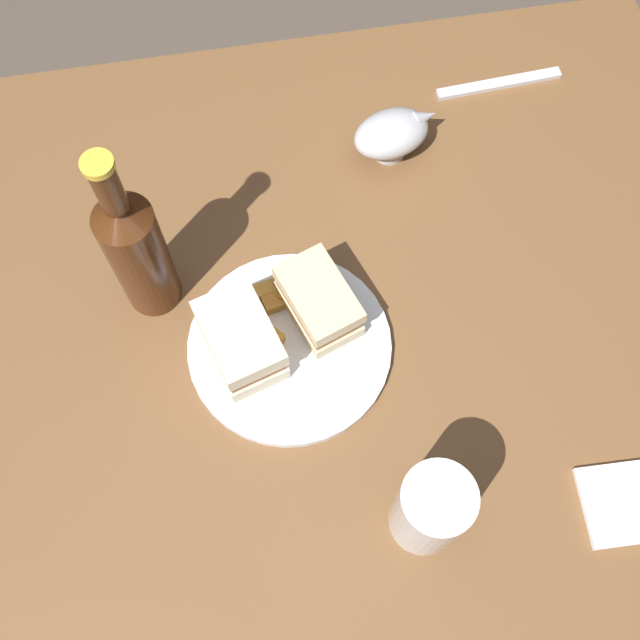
{
  "coord_description": "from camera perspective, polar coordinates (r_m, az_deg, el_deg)",
  "views": [
    {
      "loc": [
        -0.1,
        -0.38,
        1.61
      ],
      "look_at": [
        -0.04,
        -0.02,
        0.75
      ],
      "focal_mm": 44.07,
      "sensor_mm": 36.0,
      "label": 1
    }
  ],
  "objects": [
    {
      "name": "pint_glass",
      "position": [
        0.85,
        7.97,
        -13.57
      ],
      "size": [
        0.08,
        0.08,
        0.14
      ],
      "color": "white",
      "rests_on": "dining_table"
    },
    {
      "name": "potato_wedge_right_edge",
      "position": [
        0.96,
        -1.78,
        1.67
      ],
      "size": [
        0.04,
        0.04,
        0.02
      ],
      "primitive_type": "cube",
      "rotation": [
        0.0,
        0.0,
        2.65
      ],
      "color": "#AD702D",
      "rests_on": "plate"
    },
    {
      "name": "potato_wedge_back",
      "position": [
        0.95,
        -6.27,
        -0.35
      ],
      "size": [
        0.03,
        0.06,
        0.02
      ],
      "primitive_type": "cube",
      "rotation": [
        0.0,
        0.0,
        4.94
      ],
      "color": "#AD702D",
      "rests_on": "plate"
    },
    {
      "name": "sandwich_half_left",
      "position": [
        0.93,
        -0.09,
        1.33
      ],
      "size": [
        0.1,
        0.12,
        0.06
      ],
      "color": "beige",
      "rests_on": "plate"
    },
    {
      "name": "fork",
      "position": [
        1.18,
        12.87,
        16.4
      ],
      "size": [
        0.18,
        0.03,
        0.01
      ],
      "primitive_type": "cube",
      "rotation": [
        0.0,
        0.0,
        3.2
      ],
      "color": "silver",
      "rests_on": "dining_table"
    },
    {
      "name": "gravy_boat",
      "position": [
        1.06,
        5.28,
        13.33
      ],
      "size": [
        0.12,
        0.09,
        0.07
      ],
      "color": "#B7B7BC",
      "rests_on": "dining_table"
    },
    {
      "name": "potato_wedge_left_edge",
      "position": [
        0.94,
        -4.1,
        -0.79
      ],
      "size": [
        0.05,
        0.05,
        0.02
      ],
      "primitive_type": "cube",
      "rotation": [
        0.0,
        0.0,
        5.44
      ],
      "color": "gold",
      "rests_on": "plate"
    },
    {
      "name": "napkin",
      "position": [
        0.97,
        21.67,
        -12.21
      ],
      "size": [
        0.11,
        0.09,
        0.01
      ],
      "primitive_type": "cube",
      "rotation": [
        0.0,
        0.0,
        -0.04
      ],
      "color": "white",
      "rests_on": "dining_table"
    },
    {
      "name": "plate",
      "position": [
        0.95,
        -2.22,
        -1.95
      ],
      "size": [
        0.25,
        0.25,
        0.01
      ],
      "primitive_type": "cylinder",
      "color": "white",
      "rests_on": "dining_table"
    },
    {
      "name": "sandwich_half_right",
      "position": [
        0.91,
        -5.77,
        -1.48
      ],
      "size": [
        0.1,
        0.13,
        0.07
      ],
      "color": "beige",
      "rests_on": "plate"
    },
    {
      "name": "potato_wedge_middle",
      "position": [
        0.96,
        -2.55,
        1.57
      ],
      "size": [
        0.06,
        0.03,
        0.02
      ],
      "primitive_type": "cube",
      "rotation": [
        0.0,
        0.0,
        3.37
      ],
      "color": "#B77F33",
      "rests_on": "plate"
    },
    {
      "name": "dining_table",
      "position": [
        1.31,
        1.61,
        -5.66
      ],
      "size": [
        1.03,
        0.88,
        0.72
      ],
      "primitive_type": "cube",
      "color": "brown",
      "rests_on": "ground"
    },
    {
      "name": "ground_plane",
      "position": [
        1.66,
        1.28,
        -9.36
      ],
      "size": [
        6.0,
        6.0,
        0.0
      ],
      "primitive_type": "plane",
      "color": "#4C4238"
    },
    {
      "name": "cider_bottle",
      "position": [
        0.91,
        -13.2,
        4.99
      ],
      "size": [
        0.07,
        0.07,
        0.28
      ],
      "color": "#47230F",
      "rests_on": "dining_table"
    },
    {
      "name": "potato_wedge_front",
      "position": [
        0.96,
        -3.96,
        2.18
      ],
      "size": [
        0.05,
        0.03,
        0.02
      ],
      "primitive_type": "cube",
      "rotation": [
        0.0,
        0.0,
        0.2
      ],
      "color": "gold",
      "rests_on": "plate"
    }
  ]
}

